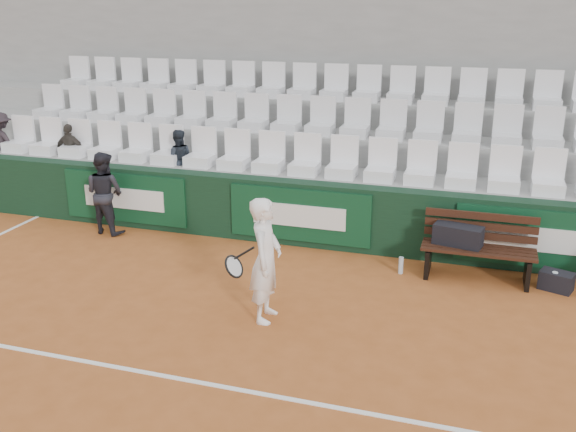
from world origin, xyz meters
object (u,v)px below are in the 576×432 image
object	(u,v)px
sports_bag_ground	(556,281)
spectator_c	(177,133)
spectator_b	(68,127)
water_bottle_near	(401,265)
sports_bag_left	(458,235)
tennis_player	(265,260)
bench_left	(477,264)
ball_kid	(105,193)
water_bottle_far	(554,281)

from	to	relation	value
sports_bag_ground	spectator_c	xyz separation A→B (m)	(-5.98, 1.13, 1.39)
spectator_b	water_bottle_near	bearing A→B (deg)	163.22
sports_bag_left	sports_bag_ground	world-z (taller)	sports_bag_left
water_bottle_near	tennis_player	world-z (taller)	tennis_player
bench_left	water_bottle_near	xyz separation A→B (m)	(-1.01, -0.12, -0.10)
water_bottle_near	tennis_player	size ratio (longest dim) A/B	0.16
bench_left	tennis_player	world-z (taller)	tennis_player
spectator_c	sports_bag_left	bearing A→B (deg)	142.82
water_bottle_near	spectator_b	bearing A→B (deg)	168.83
bench_left	sports_bag_left	xyz separation A→B (m)	(-0.28, 0.05, 0.36)
tennis_player	sports_bag_left	bearing A→B (deg)	43.43
spectator_b	ball_kid	bearing A→B (deg)	137.33
spectator_b	spectator_c	bearing A→B (deg)	174.39
sports_bag_ground	tennis_player	xyz separation A→B (m)	(-3.38, -1.88, 0.63)
water_bottle_far	sports_bag_ground	bearing A→B (deg)	47.71
tennis_player	bench_left	bearing A→B (deg)	39.11
water_bottle_far	tennis_player	xyz separation A→B (m)	(-3.35, -1.84, 0.62)
tennis_player	spectator_c	world-z (taller)	spectator_c
sports_bag_ground	ball_kid	xyz separation A→B (m)	(-6.84, 0.18, 0.55)
spectator_c	bench_left	bearing A→B (deg)	142.97
tennis_player	ball_kid	size ratio (longest dim) A/B	1.12
water_bottle_far	spectator_b	xyz separation A→B (m)	(-8.06, 1.16, 1.37)
tennis_player	ball_kid	xyz separation A→B (m)	(-3.46, 2.06, -0.08)
ball_kid	spectator_c	xyz separation A→B (m)	(0.86, 0.95, 0.84)
sports_bag_left	spectator_b	size ratio (longest dim) A/B	0.65
sports_bag_ground	bench_left	bearing A→B (deg)	177.57
sports_bag_left	tennis_player	xyz separation A→B (m)	(-2.08, -1.97, 0.17)
water_bottle_far	spectator_c	distance (m)	6.21
sports_bag_left	spectator_c	bearing A→B (deg)	167.55
water_bottle_far	spectator_b	size ratio (longest dim) A/B	0.26
ball_kid	spectator_c	size ratio (longest dim) A/B	1.31
water_bottle_far	tennis_player	bearing A→B (deg)	-151.16
sports_bag_ground	ball_kid	size ratio (longest dim) A/B	0.31
bench_left	ball_kid	distance (m)	5.84
water_bottle_near	ball_kid	bearing A→B (deg)	177.02
spectator_b	spectator_c	world-z (taller)	spectator_c
water_bottle_near	water_bottle_far	xyz separation A→B (m)	(1.99, 0.04, 0.01)
ball_kid	spectator_b	xyz separation A→B (m)	(-1.26, 0.95, 0.83)
bench_left	sports_bag_ground	bearing A→B (deg)	-2.43
sports_bag_left	tennis_player	bearing A→B (deg)	-136.57
bench_left	spectator_b	world-z (taller)	spectator_b
sports_bag_ground	ball_kid	bearing A→B (deg)	178.51
tennis_player	spectator_c	bearing A→B (deg)	130.84
water_bottle_far	tennis_player	size ratio (longest dim) A/B	0.17
sports_bag_ground	tennis_player	distance (m)	3.92
water_bottle_far	spectator_b	distance (m)	8.26
sports_bag_ground	ball_kid	distance (m)	6.86
spectator_c	spectator_b	bearing A→B (deg)	-24.73
bench_left	sports_bag_ground	xyz separation A→B (m)	(1.01, -0.04, -0.10)
water_bottle_far	spectator_c	xyz separation A→B (m)	(-5.94, 1.16, 1.38)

